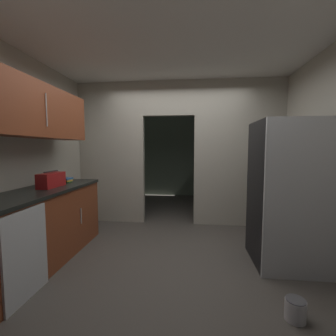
% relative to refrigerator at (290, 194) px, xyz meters
% --- Properties ---
extents(ground, '(20.00, 20.00, 0.00)m').
position_rel_refrigerator_xyz_m(ground, '(-1.46, -0.03, -0.87)').
color(ground, '#47423D').
extents(kitchen_overhead_slab, '(4.19, 6.86, 0.06)m').
position_rel_refrigerator_xyz_m(kitchen_overhead_slab, '(-1.46, 0.40, 1.81)').
color(kitchen_overhead_slab, silver).
extents(kitchen_partition, '(3.79, 0.12, 2.65)m').
position_rel_refrigerator_xyz_m(kitchen_partition, '(-1.42, 1.40, 0.53)').
color(kitchen_partition, '#ADA899').
rests_on(kitchen_partition, ground).
extents(adjoining_room_shell, '(3.79, 2.68, 2.65)m').
position_rel_refrigerator_xyz_m(adjoining_room_shell, '(-1.46, 3.27, 0.45)').
color(adjoining_room_shell, slate).
rests_on(adjoining_room_shell, ground).
extents(refrigerator, '(0.85, 0.80, 1.75)m').
position_rel_refrigerator_xyz_m(refrigerator, '(0.00, 0.00, 0.00)').
color(refrigerator, black).
rests_on(refrigerator, ground).
extents(lower_cabinet_run, '(0.65, 2.11, 0.92)m').
position_rel_refrigerator_xyz_m(lower_cabinet_run, '(-3.03, -0.38, -0.41)').
color(lower_cabinet_run, brown).
rests_on(lower_cabinet_run, ground).
extents(dishwasher, '(0.02, 0.56, 0.86)m').
position_rel_refrigerator_xyz_m(dishwasher, '(-2.72, -0.97, -0.44)').
color(dishwasher, '#B7BABC').
rests_on(dishwasher, ground).
extents(upper_cabinet_counterside, '(0.36, 1.90, 0.62)m').
position_rel_refrigerator_xyz_m(upper_cabinet_counterside, '(-3.03, -0.38, 0.99)').
color(upper_cabinet_counterside, brown).
extents(boombox, '(0.17, 0.41, 0.21)m').
position_rel_refrigerator_xyz_m(boombox, '(-3.01, -0.12, 0.14)').
color(boombox, maroon).
rests_on(boombox, lower_cabinet_run).
extents(book_stack, '(0.14, 0.16, 0.07)m').
position_rel_refrigerator_xyz_m(book_stack, '(-3.03, 0.29, 0.08)').
color(book_stack, '#388C47').
rests_on(book_stack, lower_cabinet_run).
extents(paint_can, '(0.16, 0.16, 0.18)m').
position_rel_refrigerator_xyz_m(paint_can, '(-0.33, -0.99, -0.78)').
color(paint_can, silver).
rests_on(paint_can, ground).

